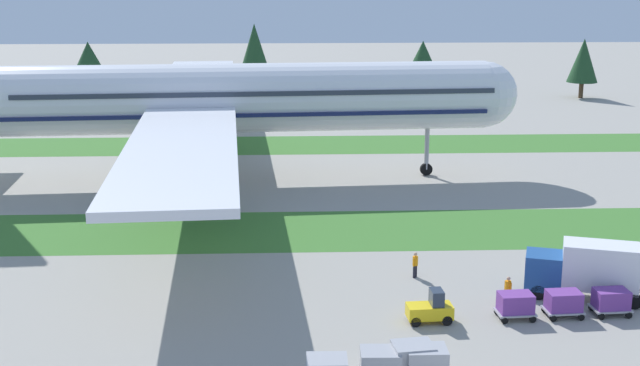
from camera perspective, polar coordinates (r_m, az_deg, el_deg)
name	(u,v)px	position (r m, az deg, el deg)	size (l,w,h in m)	color
grass_strip_near	(390,229)	(66.65, 4.73, -3.14)	(320.00, 10.56, 0.01)	#3D752D
grass_strip_far	(356,144)	(98.59, 2.41, 2.61)	(320.00, 10.56, 0.01)	#3D752D
airliner	(207,98)	(80.79, -7.63, 5.68)	(60.22, 74.24, 22.32)	white
baggage_tug	(431,309)	(49.71, 7.47, -8.41)	(2.68, 1.46, 1.97)	yellow
cargo_dolly_lead	(515,304)	(51.03, 13.03, -7.93)	(2.29, 1.64, 1.55)	#A3A3A8
cargo_dolly_second	(564,302)	(52.02, 16.08, -7.70)	(2.29, 1.64, 1.55)	#A3A3A8
cargo_dolly_third	(611,300)	(53.15, 19.01, -7.45)	(2.29, 1.64, 1.55)	#A3A3A8
catering_truck	(584,268)	(54.84, 17.38, -5.49)	(7.33, 4.32, 3.58)	#1E4C8E
ground_crew_marshaller	(508,289)	(53.09, 12.54, -6.98)	(0.36, 0.49, 1.74)	black
ground_crew_loader	(415,264)	(56.43, 6.43, -5.43)	(0.36, 0.48, 1.74)	black
uld_container_1	(413,360)	(43.46, 6.27, -11.77)	(2.00, 1.60, 1.72)	#A3A3A8
uld_container_2	(381,365)	(43.07, 4.10, -12.11)	(2.00, 1.60, 1.53)	#A3A3A8
uld_container_3	(426,363)	(43.32, 7.18, -11.94)	(2.00, 1.60, 1.65)	#A3A3A8
distant_tree_line	(252,57)	(134.27, -4.63, 8.45)	(189.24, 11.05, 11.71)	#4C3823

